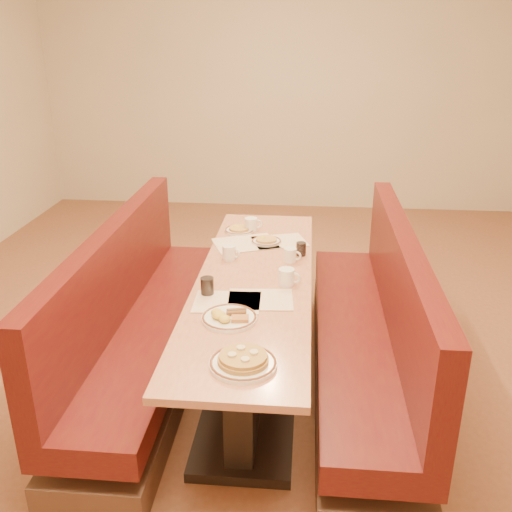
# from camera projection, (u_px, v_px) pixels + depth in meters

# --- Properties ---
(ground) EXTENTS (8.00, 8.00, 0.00)m
(ground) POSITION_uv_depth(u_px,v_px,m) (254.00, 381.00, 3.78)
(ground) COLOR #9E6647
(ground) RESTS_ON ground
(room_envelope) EXTENTS (6.04, 8.04, 2.82)m
(room_envelope) POSITION_uv_depth(u_px,v_px,m) (254.00, 78.00, 3.05)
(room_envelope) COLOR beige
(room_envelope) RESTS_ON ground
(diner_table) EXTENTS (0.70, 2.50, 0.75)m
(diner_table) POSITION_uv_depth(u_px,v_px,m) (254.00, 332.00, 3.64)
(diner_table) COLOR black
(diner_table) RESTS_ON ground
(booth_left) EXTENTS (0.55, 2.50, 1.05)m
(booth_left) POSITION_uv_depth(u_px,v_px,m) (142.00, 328.00, 3.71)
(booth_left) COLOR #4C3326
(booth_left) RESTS_ON ground
(booth_right) EXTENTS (0.55, 2.50, 1.05)m
(booth_right) POSITION_uv_depth(u_px,v_px,m) (370.00, 339.00, 3.58)
(booth_right) COLOR #4C3326
(booth_right) RESTS_ON ground
(placemat_near_left) EXTENTS (0.38, 0.29, 0.00)m
(placemat_near_left) POSITION_uv_depth(u_px,v_px,m) (227.00, 302.00, 3.19)
(placemat_near_left) COLOR beige
(placemat_near_left) RESTS_ON diner_table
(placemat_near_right) EXTENTS (0.38, 0.30, 0.00)m
(placemat_near_right) POSITION_uv_depth(u_px,v_px,m) (261.00, 299.00, 3.22)
(placemat_near_right) COLOR beige
(placemat_near_right) RESTS_ON diner_table
(placemat_far_left) EXTENTS (0.52, 0.46, 0.00)m
(placemat_far_left) POSITION_uv_depth(u_px,v_px,m) (245.00, 243.00, 4.05)
(placemat_far_left) COLOR beige
(placemat_far_left) RESTS_ON diner_table
(placemat_far_right) EXTENTS (0.44, 0.38, 0.00)m
(placemat_far_right) POSITION_uv_depth(u_px,v_px,m) (279.00, 241.00, 4.09)
(placemat_far_right) COLOR beige
(placemat_far_right) RESTS_ON diner_table
(pancake_plate) EXTENTS (0.31, 0.31, 0.07)m
(pancake_plate) POSITION_uv_depth(u_px,v_px,m) (243.00, 361.00, 2.59)
(pancake_plate) COLOR white
(pancake_plate) RESTS_ON diner_table
(eggs_plate) EXTENTS (0.29, 0.29, 0.06)m
(eggs_plate) POSITION_uv_depth(u_px,v_px,m) (229.00, 317.00, 3.00)
(eggs_plate) COLOR white
(eggs_plate) RESTS_ON diner_table
(extra_plate_mid) EXTENTS (0.21, 0.21, 0.04)m
(extra_plate_mid) POSITION_uv_depth(u_px,v_px,m) (266.00, 241.00, 4.06)
(extra_plate_mid) COLOR white
(extra_plate_mid) RESTS_ON diner_table
(extra_plate_far) EXTENTS (0.22, 0.22, 0.05)m
(extra_plate_far) POSITION_uv_depth(u_px,v_px,m) (239.00, 230.00, 4.28)
(extra_plate_far) COLOR white
(extra_plate_far) RESTS_ON diner_table
(coffee_mug_a) EXTENTS (0.13, 0.09, 0.10)m
(coffee_mug_a) POSITION_uv_depth(u_px,v_px,m) (287.00, 277.00, 3.39)
(coffee_mug_a) COLOR white
(coffee_mug_a) RESTS_ON diner_table
(coffee_mug_b) EXTENTS (0.12, 0.09, 0.09)m
(coffee_mug_b) POSITION_uv_depth(u_px,v_px,m) (230.00, 252.00, 3.77)
(coffee_mug_b) COLOR white
(coffee_mug_b) RESTS_ON diner_table
(coffee_mug_c) EXTENTS (0.12, 0.08, 0.09)m
(coffee_mug_c) POSITION_uv_depth(u_px,v_px,m) (290.00, 255.00, 3.73)
(coffee_mug_c) COLOR white
(coffee_mug_c) RESTS_ON diner_table
(coffee_mug_d) EXTENTS (0.13, 0.09, 0.10)m
(coffee_mug_d) POSITION_uv_depth(u_px,v_px,m) (251.00, 224.00, 4.28)
(coffee_mug_d) COLOR white
(coffee_mug_d) RESTS_ON diner_table
(soda_tumbler_near) EXTENTS (0.08, 0.08, 0.10)m
(soda_tumbler_near) POSITION_uv_depth(u_px,v_px,m) (207.00, 286.00, 3.27)
(soda_tumbler_near) COLOR black
(soda_tumbler_near) RESTS_ON diner_table
(soda_tumbler_mid) EXTENTS (0.07, 0.07, 0.09)m
(soda_tumbler_mid) POSITION_uv_depth(u_px,v_px,m) (301.00, 249.00, 3.83)
(soda_tumbler_mid) COLOR black
(soda_tumbler_mid) RESTS_ON diner_table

